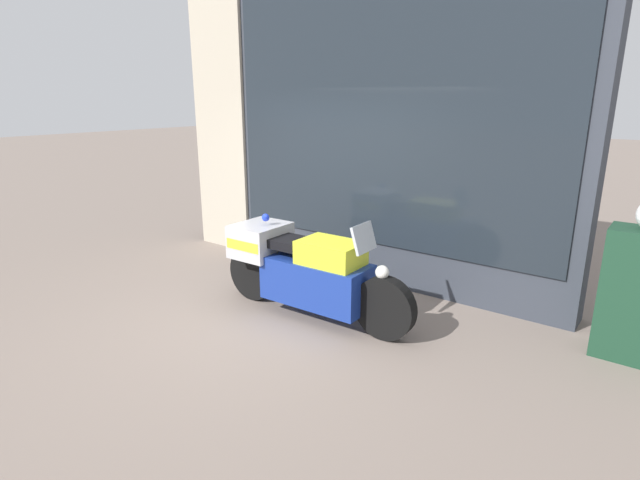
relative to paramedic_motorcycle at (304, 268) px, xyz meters
The scene contains 4 objects.
ground_plane 0.79m from the paramedic_motorcycle, 125.77° to the right, with size 60.00×60.00×0.00m, color gray.
shop_building 2.30m from the paramedic_motorcycle, 116.96° to the left, with size 5.82×0.55×4.14m.
window_display 1.57m from the paramedic_motorcycle, 85.74° to the left, with size 4.31×0.30×2.08m.
paramedic_motorcycle is the anchor object (origin of this frame).
Camera 1 is at (3.63, -3.62, 2.39)m, focal length 28.00 mm.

